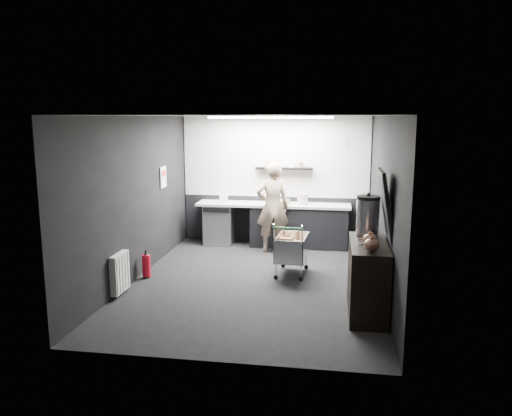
# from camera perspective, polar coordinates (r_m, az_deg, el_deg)

# --- Properties ---
(floor) EXTENTS (5.50, 5.50, 0.00)m
(floor) POSITION_cam_1_polar(r_m,az_deg,el_deg) (8.30, -0.10, -8.47)
(floor) COLOR black
(floor) RESTS_ON ground
(ceiling) EXTENTS (5.50, 5.50, 0.00)m
(ceiling) POSITION_cam_1_polar(r_m,az_deg,el_deg) (7.86, -0.11, 10.51)
(ceiling) COLOR silver
(ceiling) RESTS_ON wall_back
(wall_back) EXTENTS (5.50, 0.00, 5.50)m
(wall_back) POSITION_cam_1_polar(r_m,az_deg,el_deg) (10.67, 2.20, 3.20)
(wall_back) COLOR black
(wall_back) RESTS_ON floor
(wall_front) EXTENTS (5.50, 0.00, 5.50)m
(wall_front) POSITION_cam_1_polar(r_m,az_deg,el_deg) (5.33, -4.73, -4.13)
(wall_front) COLOR black
(wall_front) RESTS_ON floor
(wall_left) EXTENTS (0.00, 5.50, 5.50)m
(wall_left) POSITION_cam_1_polar(r_m,az_deg,el_deg) (8.51, -13.54, 1.09)
(wall_left) COLOR black
(wall_left) RESTS_ON floor
(wall_right) EXTENTS (0.00, 5.50, 5.50)m
(wall_right) POSITION_cam_1_polar(r_m,az_deg,el_deg) (7.91, 14.35, 0.36)
(wall_right) COLOR black
(wall_right) RESTS_ON floor
(kitchen_wall_panel) EXTENTS (3.95, 0.02, 1.70)m
(kitchen_wall_panel) POSITION_cam_1_polar(r_m,az_deg,el_deg) (10.59, 2.20, 5.87)
(kitchen_wall_panel) COLOR beige
(kitchen_wall_panel) RESTS_ON wall_back
(dado_panel) EXTENTS (3.95, 0.02, 1.00)m
(dado_panel) POSITION_cam_1_polar(r_m,az_deg,el_deg) (10.78, 2.16, -1.30)
(dado_panel) COLOR black
(dado_panel) RESTS_ON wall_back
(floating_shelf) EXTENTS (1.20, 0.22, 0.04)m
(floating_shelf) POSITION_cam_1_polar(r_m,az_deg,el_deg) (10.49, 3.21, 4.55)
(floating_shelf) COLOR black
(floating_shelf) RESTS_ON wall_back
(wall_clock) EXTENTS (0.20, 0.03, 0.20)m
(wall_clock) POSITION_cam_1_polar(r_m,az_deg,el_deg) (10.50, 9.89, 7.32)
(wall_clock) COLOR silver
(wall_clock) RESTS_ON wall_back
(poster) EXTENTS (0.02, 0.30, 0.40)m
(poster) POSITION_cam_1_polar(r_m,az_deg,el_deg) (9.68, -10.57, 3.49)
(poster) COLOR white
(poster) RESTS_ON wall_left
(poster_red_band) EXTENTS (0.02, 0.22, 0.10)m
(poster_red_band) POSITION_cam_1_polar(r_m,az_deg,el_deg) (9.67, -10.55, 3.90)
(poster_red_band) COLOR red
(poster_red_band) RESTS_ON poster
(radiator) EXTENTS (0.10, 0.50, 0.60)m
(radiator) POSITION_cam_1_polar(r_m,az_deg,el_deg) (7.91, -15.30, -7.15)
(radiator) COLOR silver
(radiator) RESTS_ON wall_left
(ceiling_strip) EXTENTS (2.40, 0.20, 0.04)m
(ceiling_strip) POSITION_cam_1_polar(r_m,az_deg,el_deg) (9.69, 1.62, 10.31)
(ceiling_strip) COLOR white
(ceiling_strip) RESTS_ON ceiling
(prep_counter) EXTENTS (3.20, 0.61, 0.90)m
(prep_counter) POSITION_cam_1_polar(r_m,az_deg,el_deg) (10.48, 2.69, -1.89)
(prep_counter) COLOR black
(prep_counter) RESTS_ON floor
(person) EXTENTS (0.75, 0.59, 1.82)m
(person) POSITION_cam_1_polar(r_m,az_deg,el_deg) (9.96, 1.92, 0.13)
(person) COLOR beige
(person) RESTS_ON floor
(shopping_cart) EXTENTS (0.56, 0.88, 0.92)m
(shopping_cart) POSITION_cam_1_polar(r_m,az_deg,el_deg) (8.61, 4.09, -4.75)
(shopping_cart) COLOR silver
(shopping_cart) RESTS_ON floor
(sideboard) EXTENTS (0.57, 1.33, 1.99)m
(sideboard) POSITION_cam_1_polar(r_m,az_deg,el_deg) (7.09, 12.75, -6.73)
(sideboard) COLOR black
(sideboard) RESTS_ON floor
(fire_extinguisher) EXTENTS (0.14, 0.14, 0.46)m
(fire_extinguisher) POSITION_cam_1_polar(r_m,az_deg,el_deg) (8.66, -12.42, -6.36)
(fire_extinguisher) COLOR red
(fire_extinguisher) RESTS_ON floor
(cardboard_box) EXTENTS (0.48, 0.40, 0.09)m
(cardboard_box) POSITION_cam_1_polar(r_m,az_deg,el_deg) (10.34, 2.51, 0.69)
(cardboard_box) COLOR #94714F
(cardboard_box) RESTS_ON prep_counter
(pink_tub) EXTENTS (0.22, 0.22, 0.22)m
(pink_tub) POSITION_cam_1_polar(r_m,az_deg,el_deg) (10.34, 5.35, 1.02)
(pink_tub) COLOR beige
(pink_tub) RESTS_ON prep_counter
(white_container) EXTENTS (0.18, 0.15, 0.14)m
(white_container) POSITION_cam_1_polar(r_m,az_deg,el_deg) (10.52, -3.72, 1.00)
(white_container) COLOR silver
(white_container) RESTS_ON prep_counter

